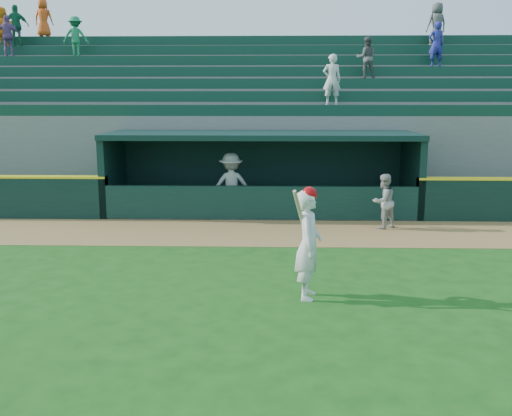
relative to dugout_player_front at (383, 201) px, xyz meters
name	(u,v)px	position (x,y,z in m)	size (l,w,h in m)	color
ground	(253,296)	(-3.34, -5.49, -0.75)	(120.00, 120.00, 0.00)	#174B12
warning_track	(260,232)	(-3.34, -0.59, -0.74)	(40.00, 3.00, 0.01)	olive
dugout_player_front	(383,201)	(0.00, 0.00, 0.00)	(0.73, 0.57, 1.49)	#969691
dugout_player_inside	(231,185)	(-4.23, 1.55, 0.20)	(1.22, 0.70, 1.89)	#A0A09B
dugout	(262,167)	(-3.34, 2.52, 0.61)	(9.40, 2.80, 2.46)	slate
stands	(263,126)	(-3.38, 7.08, 1.66)	(34.50, 6.27, 7.60)	slate
batter_at_plate	(308,243)	(-2.37, -5.54, 0.25)	(0.58, 0.84, 2.02)	silver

